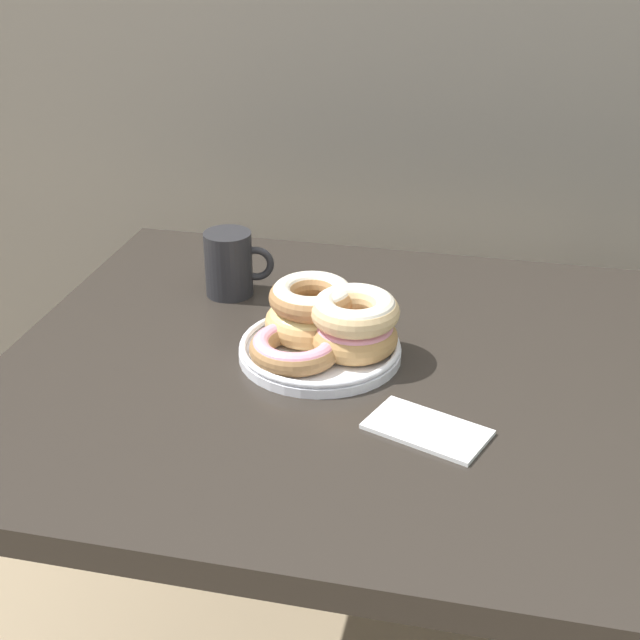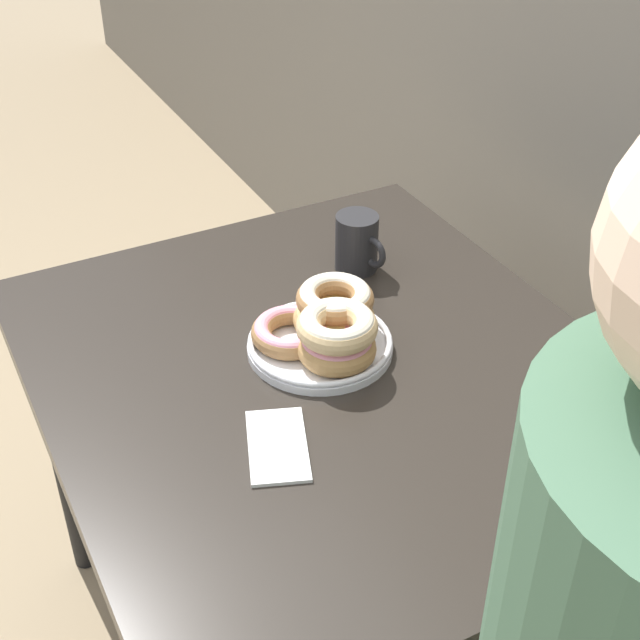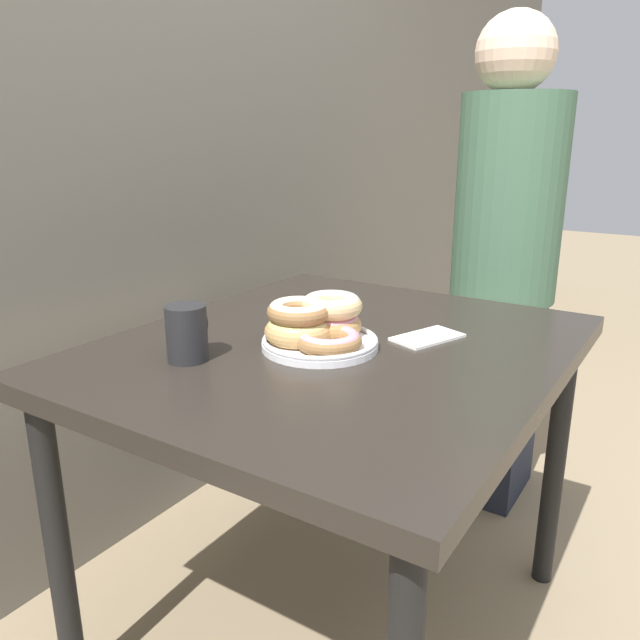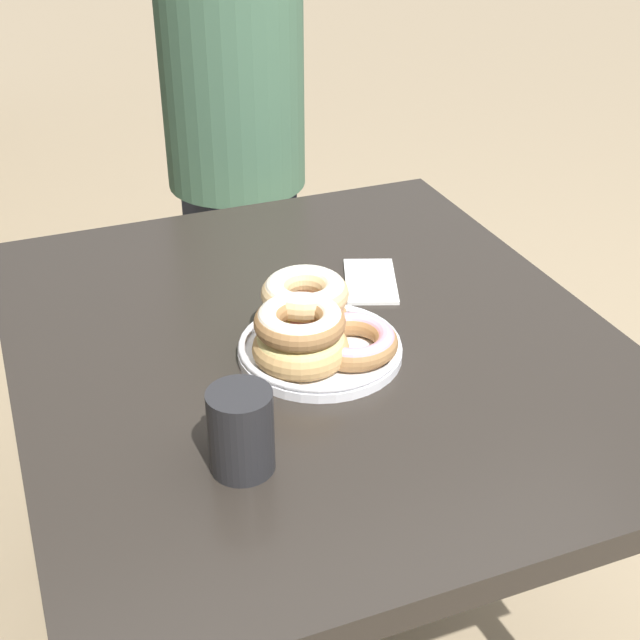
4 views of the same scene
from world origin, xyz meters
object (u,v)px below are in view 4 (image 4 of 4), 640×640
Objects in this scene: donut_plate at (313,328)px; person_figure at (235,137)px; coffee_mug at (240,429)px; napkin at (370,281)px; dining_table at (314,380)px.

donut_plate is 0.84m from person_figure.
person_figure reaches higher than donut_plate.
napkin is at bearing -42.46° from coffee_mug.
person_figure is at bearing 3.10° from napkin.
donut_plate is 0.26m from coffee_mug.
napkin is (0.17, -0.17, -0.04)m from donut_plate.
person_figure is 8.54× the size of napkin.
donut_plate is 2.20× the size of coffee_mug.
donut_plate is at bearing 156.99° from dining_table.
donut_plate is 0.24m from napkin.
donut_plate is 1.47× the size of napkin.
dining_table is 4.03× the size of donut_plate.
dining_table is 0.21m from napkin.
napkin reaches higher than dining_table.
coffee_mug is at bearing 137.54° from napkin.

